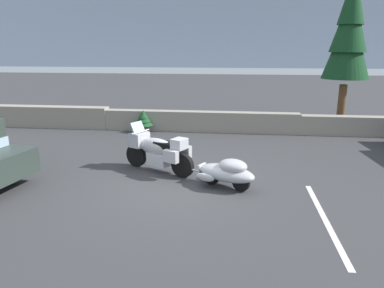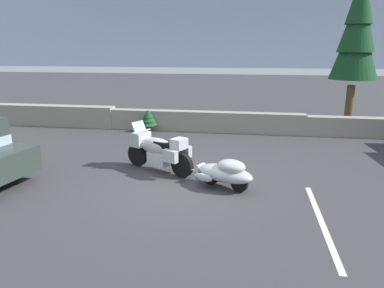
% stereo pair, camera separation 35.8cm
% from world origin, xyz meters
% --- Properties ---
extents(ground_plane, '(80.00, 80.00, 0.00)m').
position_xyz_m(ground_plane, '(0.00, 0.00, 0.00)').
color(ground_plane, '#38383A').
extents(stone_guard_wall, '(24.00, 0.60, 0.92)m').
position_xyz_m(stone_guard_wall, '(-0.86, 6.08, 0.42)').
color(stone_guard_wall, gray).
rests_on(stone_guard_wall, ground).
extents(distant_ridgeline, '(240.00, 80.00, 16.00)m').
position_xyz_m(distant_ridgeline, '(0.00, 96.08, 8.00)').
color(distant_ridgeline, '#99A8BF').
rests_on(distant_ridgeline, ground).
extents(touring_motorcycle, '(2.12, 1.36, 1.33)m').
position_xyz_m(touring_motorcycle, '(-0.68, 0.95, 0.62)').
color(touring_motorcycle, black).
rests_on(touring_motorcycle, ground).
extents(car_shaped_trailer, '(2.13, 1.32, 0.76)m').
position_xyz_m(car_shaped_trailer, '(1.24, -0.03, 0.41)').
color(car_shaped_trailer, black).
rests_on(car_shaped_trailer, ground).
extents(pine_tree_tall, '(1.90, 1.90, 6.47)m').
position_xyz_m(pine_tree_tall, '(5.90, 7.41, 4.05)').
color(pine_tree_tall, brown).
rests_on(pine_tree_tall, ground).
extents(pine_sapling_near, '(0.75, 0.75, 0.92)m').
position_xyz_m(pine_sapling_near, '(-2.29, 5.59, 0.58)').
color(pine_sapling_near, brown).
rests_on(pine_sapling_near, ground).
extents(parking_stripe_marker, '(0.12, 3.60, 0.01)m').
position_xyz_m(parking_stripe_marker, '(3.28, -1.50, 0.00)').
color(parking_stripe_marker, silver).
rests_on(parking_stripe_marker, ground).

